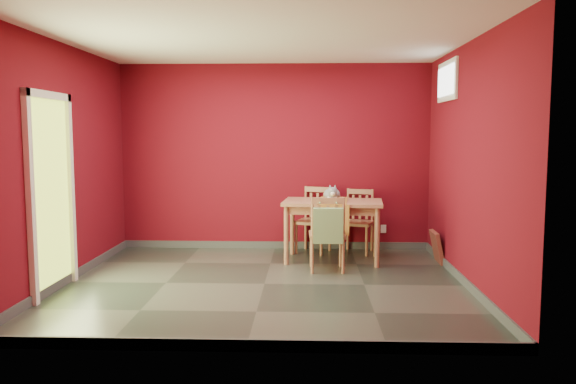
{
  "coord_description": "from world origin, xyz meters",
  "views": [
    {
      "loc": [
        0.49,
        -6.19,
        1.69
      ],
      "look_at": [
        0.25,
        0.45,
        1.0
      ],
      "focal_mm": 35.0,
      "sensor_mm": 36.0,
      "label": 1
    }
  ],
  "objects_px": {
    "chair_far_right": "(358,220)",
    "chair_near": "(327,233)",
    "cat": "(332,192)",
    "dining_table": "(333,208)",
    "picture_frame": "(437,247)",
    "chair_far_left": "(314,219)",
    "tote_bag": "(328,226)"
  },
  "relations": [
    {
      "from": "cat",
      "to": "chair_near",
      "type": "bearing_deg",
      "value": -103.36
    },
    {
      "from": "chair_far_left",
      "to": "chair_near",
      "type": "bearing_deg",
      "value": -82.69
    },
    {
      "from": "dining_table",
      "to": "chair_near",
      "type": "xyz_separation_m",
      "value": [
        -0.09,
        -0.57,
        -0.23
      ]
    },
    {
      "from": "chair_far_left",
      "to": "cat",
      "type": "height_order",
      "value": "cat"
    },
    {
      "from": "dining_table",
      "to": "cat",
      "type": "distance_m",
      "value": 0.22
    },
    {
      "from": "dining_table",
      "to": "picture_frame",
      "type": "height_order",
      "value": "dining_table"
    },
    {
      "from": "dining_table",
      "to": "chair_near",
      "type": "relative_size",
      "value": 1.46
    },
    {
      "from": "chair_near",
      "to": "cat",
      "type": "distance_m",
      "value": 0.77
    },
    {
      "from": "dining_table",
      "to": "chair_near",
      "type": "height_order",
      "value": "chair_near"
    },
    {
      "from": "chair_far_right",
      "to": "tote_bag",
      "type": "height_order",
      "value": "chair_far_right"
    },
    {
      "from": "chair_far_right",
      "to": "picture_frame",
      "type": "bearing_deg",
      "value": -31.99
    },
    {
      "from": "chair_far_left",
      "to": "cat",
      "type": "relative_size",
      "value": 2.04
    },
    {
      "from": "chair_near",
      "to": "picture_frame",
      "type": "bearing_deg",
      "value": 19.32
    },
    {
      "from": "cat",
      "to": "picture_frame",
      "type": "bearing_deg",
      "value": -10.56
    },
    {
      "from": "chair_far_left",
      "to": "tote_bag",
      "type": "xyz_separation_m",
      "value": [
        0.15,
        -1.35,
        0.13
      ]
    },
    {
      "from": "picture_frame",
      "to": "chair_far_left",
      "type": "bearing_deg",
      "value": 159.1
    },
    {
      "from": "dining_table",
      "to": "chair_far_right",
      "type": "height_order",
      "value": "chair_far_right"
    },
    {
      "from": "chair_far_left",
      "to": "chair_near",
      "type": "xyz_separation_m",
      "value": [
        0.14,
        -1.13,
        0.0
      ]
    },
    {
      "from": "dining_table",
      "to": "cat",
      "type": "height_order",
      "value": "cat"
    },
    {
      "from": "cat",
      "to": "dining_table",
      "type": "bearing_deg",
      "value": -84.14
    },
    {
      "from": "chair_far_left",
      "to": "chair_near",
      "type": "height_order",
      "value": "chair_near"
    },
    {
      "from": "chair_far_left",
      "to": "picture_frame",
      "type": "distance_m",
      "value": 1.74
    },
    {
      "from": "chair_far_right",
      "to": "chair_near",
      "type": "distance_m",
      "value": 1.23
    },
    {
      "from": "dining_table",
      "to": "picture_frame",
      "type": "distance_m",
      "value": 1.46
    },
    {
      "from": "chair_far_right",
      "to": "chair_near",
      "type": "bearing_deg",
      "value": -112.8
    },
    {
      "from": "dining_table",
      "to": "tote_bag",
      "type": "distance_m",
      "value": 0.81
    },
    {
      "from": "chair_far_left",
      "to": "chair_near",
      "type": "distance_m",
      "value": 1.14
    },
    {
      "from": "chair_far_left",
      "to": "chair_near",
      "type": "relative_size",
      "value": 1.0
    },
    {
      "from": "chair_near",
      "to": "tote_bag",
      "type": "height_order",
      "value": "chair_near"
    },
    {
      "from": "dining_table",
      "to": "chair_far_right",
      "type": "relative_size",
      "value": 1.51
    },
    {
      "from": "tote_bag",
      "to": "cat",
      "type": "xyz_separation_m",
      "value": [
        0.08,
        0.85,
        0.32
      ]
    },
    {
      "from": "dining_table",
      "to": "chair_far_right",
      "type": "distance_m",
      "value": 0.72
    }
  ]
}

